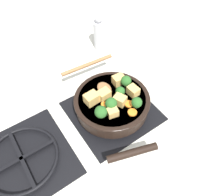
{
  "coord_description": "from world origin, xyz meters",
  "views": [
    {
      "loc": [
        -0.41,
        0.29,
        0.7
      ],
      "look_at": [
        0.0,
        0.0,
        0.08
      ],
      "focal_mm": 35.0,
      "sensor_mm": 36.0,
      "label": 1
    }
  ],
  "objects": [
    {
      "name": "broccoli_floret_north_edge",
      "position": [
        -0.05,
        0.08,
        0.11
      ],
      "size": [
        0.04,
        0.04,
        0.05
      ],
      "color": "#709956",
      "rests_on": "skillet_pan"
    },
    {
      "name": "ground_plane",
      "position": [
        0.0,
        0.0,
        0.0
      ],
      "size": [
        2.4,
        2.4,
        0.0
      ],
      "primitive_type": "plane",
      "color": "silver"
    },
    {
      "name": "front_burner_grate",
      "position": [
        0.0,
        0.0,
        0.01
      ],
      "size": [
        0.31,
        0.31,
        0.03
      ],
      "color": "black",
      "rests_on": "ground_plane"
    },
    {
      "name": "tofu_cube_back_piece",
      "position": [
        0.02,
        0.02,
        0.1
      ],
      "size": [
        0.04,
        0.05,
        0.03
      ],
      "primitive_type": "cube",
      "rotation": [
        0.0,
        0.0,
        1.64
      ],
      "color": "tan",
      "rests_on": "skillet_pan"
    },
    {
      "name": "skillet_pan",
      "position": [
        -0.0,
        0.0,
        0.06
      ],
      "size": [
        0.38,
        0.29,
        0.06
      ],
      "color": "black",
      "rests_on": "front_burner_grate"
    },
    {
      "name": "broccoli_floret_west_rim",
      "position": [
        -0.04,
        0.03,
        0.11
      ],
      "size": [
        0.04,
        0.04,
        0.05
      ],
      "color": "#709956",
      "rests_on": "skillet_pan"
    },
    {
      "name": "tofu_cube_front_piece",
      "position": [
        0.03,
        0.07,
        0.1
      ],
      "size": [
        0.04,
        0.05,
        0.04
      ],
      "primitive_type": "cube",
      "rotation": [
        0.0,
        0.0,
        1.64
      ],
      "color": "tan",
      "rests_on": "skillet_pan"
    },
    {
      "name": "tofu_cube_near_handle",
      "position": [
        -0.03,
        -0.01,
        0.1
      ],
      "size": [
        0.05,
        0.05,
        0.03
      ],
      "primitive_type": "cube",
      "rotation": [
        0.0,
        0.0,
        0.41
      ],
      "color": "tan",
      "rests_on": "skillet_pan"
    },
    {
      "name": "broccoli_floret_center_top",
      "position": [
        -0.01,
        -0.03,
        0.11
      ],
      "size": [
        0.03,
        0.03,
        0.04
      ],
      "color": "#709956",
      "rests_on": "skillet_pan"
    },
    {
      "name": "tofu_cube_center_large",
      "position": [
        -0.06,
        0.04,
        0.1
      ],
      "size": [
        0.04,
        0.04,
        0.03
      ],
      "primitive_type": "cube",
      "rotation": [
        0.0,
        0.0,
        1.35
      ],
      "color": "tan",
      "rests_on": "skillet_pan"
    },
    {
      "name": "carrot_slice_near_center",
      "position": [
        -0.09,
        -0.02,
        0.09
      ],
      "size": [
        0.03,
        0.03,
        0.01
      ],
      "primitive_type": "cylinder",
      "color": "orange",
      "rests_on": "skillet_pan"
    },
    {
      "name": "carrot_slice_orange_thin",
      "position": [
        -0.01,
        0.04,
        0.09
      ],
      "size": [
        0.03,
        0.03,
        0.01
      ],
      "primitive_type": "cylinder",
      "color": "orange",
      "rests_on": "skillet_pan"
    },
    {
      "name": "tofu_cube_east_chunk",
      "position": [
        0.05,
        -0.06,
        0.1
      ],
      "size": [
        0.04,
        0.05,
        0.04
      ],
      "primitive_type": "cube",
      "rotation": [
        0.0,
        0.0,
        1.5
      ],
      "color": "tan",
      "rests_on": "skillet_pan"
    },
    {
      "name": "broccoli_floret_east_rim",
      "position": [
        -0.08,
        -0.05,
        0.11
      ],
      "size": [
        0.04,
        0.04,
        0.05
      ],
      "color": "#709956",
      "rests_on": "skillet_pan"
    },
    {
      "name": "wooden_spoon",
      "position": [
        0.13,
        -0.01,
        0.09
      ],
      "size": [
        0.2,
        0.23,
        0.02
      ],
      "color": "olive",
      "rests_on": "skillet_pan"
    },
    {
      "name": "tofu_cube_west_chunk",
      "position": [
        -0.03,
        -0.07,
        0.1
      ],
      "size": [
        0.04,
        0.04,
        0.03
      ],
      "primitive_type": "cube",
      "rotation": [
        0.0,
        0.0,
        0.08
      ],
      "color": "tan",
      "rests_on": "skillet_pan"
    },
    {
      "name": "pepper_mill",
      "position": [
        0.37,
        -0.18,
        0.08
      ],
      "size": [
        0.05,
        0.05,
        0.18
      ],
      "color": "#B2B2B7",
      "rests_on": "ground_plane"
    },
    {
      "name": "carrot_slice_under_broccoli",
      "position": [
        -0.06,
        -0.03,
        0.09
      ],
      "size": [
        0.03,
        0.03,
        0.01
      ],
      "primitive_type": "cylinder",
      "color": "orange",
      "rests_on": "skillet_pan"
    },
    {
      "name": "carrot_slice_edge_slice",
      "position": [
        0.06,
        0.07,
        0.09
      ],
      "size": [
        0.03,
        0.03,
        0.01
      ],
      "primitive_type": "cylinder",
      "color": "orange",
      "rests_on": "skillet_pan"
    },
    {
      "name": "broccoli_floret_near_spoon",
      "position": [
        0.02,
        -0.08,
        0.11
      ],
      "size": [
        0.04,
        0.04,
        0.05
      ],
      "color": "#709956",
      "rests_on": "skillet_pan"
    },
    {
      "name": "rear_burner_grate",
      "position": [
        0.0,
        0.36,
        0.01
      ],
      "size": [
        0.31,
        0.31,
        0.03
      ],
      "color": "black",
      "rests_on": "ground_plane"
    }
  ]
}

